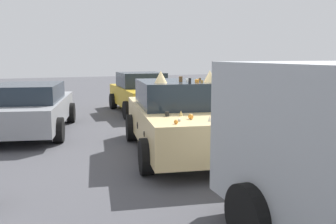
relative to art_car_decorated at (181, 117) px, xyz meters
name	(u,v)px	position (x,y,z in m)	size (l,w,h in m)	color
ground_plane	(181,152)	(-0.03, 0.01, -0.77)	(60.00, 60.00, 0.00)	#47474C
art_car_decorated	(181,117)	(0.00, 0.00, 0.00)	(4.58, 2.72, 1.78)	#D8BC7F
parked_sedan_row_back_center	(142,93)	(5.75, -1.11, -0.06)	(4.26, 2.18, 1.45)	gold
parked_sedan_near_left	(30,107)	(3.43, 2.87, -0.08)	(4.75, 2.80, 1.34)	gray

